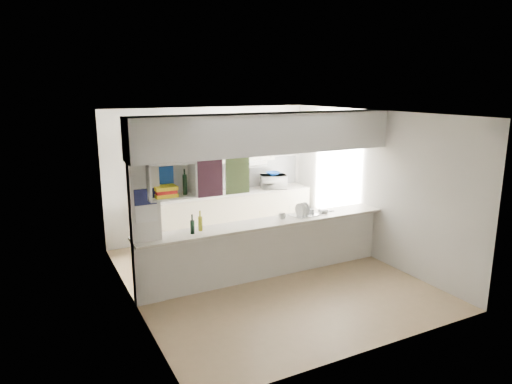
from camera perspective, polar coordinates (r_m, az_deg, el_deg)
floor at (r=7.47m, az=1.35°, el=-10.50°), size 4.80×4.80×0.00m
ceiling at (r=6.86m, az=1.47°, el=9.83°), size 4.80×4.80×0.00m
wall_back at (r=9.18m, az=-5.77°, el=2.40°), size 4.20×0.00×4.20m
wall_left at (r=6.35m, az=-15.49°, el=-2.81°), size 0.00×4.80×4.80m
wall_right at (r=8.24m, az=14.34°, el=0.84°), size 0.00×4.80×4.80m
servery_partition at (r=6.90m, az=0.16°, el=1.97°), size 4.20×0.50×2.60m
cubby_shelf at (r=6.32m, az=-10.87°, el=1.19°), size 0.65×0.35×0.50m
kitchen_run at (r=9.11m, az=-4.16°, el=-0.71°), size 3.60×0.63×2.24m
microwave at (r=9.46m, az=2.22°, el=1.30°), size 0.59×0.48×0.28m
bowl at (r=9.41m, az=2.13°, el=2.32°), size 0.27×0.27×0.07m
dish_rack at (r=7.51m, az=6.05°, el=-2.28°), size 0.47×0.39×0.23m
cup at (r=7.22m, az=3.29°, el=-3.06°), size 0.14×0.14×0.10m
wine_bottles at (r=6.67m, az=-7.45°, el=-4.08°), size 0.21×0.14×0.30m
plastic_tubs at (r=7.71m, az=7.50°, el=-2.36°), size 0.49×0.21×0.07m
utensil_jar at (r=8.79m, az=-9.41°, el=-0.23°), size 0.11×0.11×0.15m
knife_block at (r=9.04m, az=-5.20°, el=0.37°), size 0.10×0.09×0.18m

